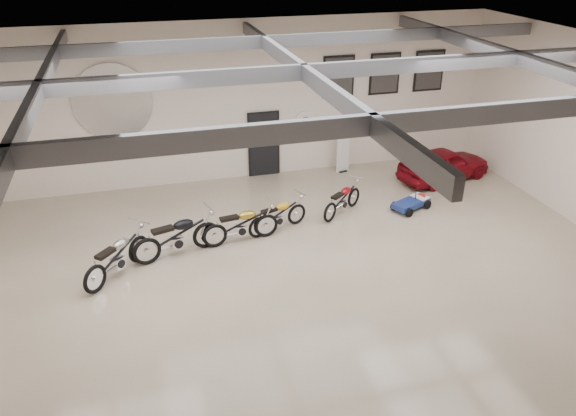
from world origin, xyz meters
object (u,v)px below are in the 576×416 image
object	(u,v)px
motorcycle_silver	(117,256)
motorcycle_yellow	(278,215)
vintage_car	(444,164)
motorcycle_gold	(241,224)
banner_stand	(343,147)
motorcycle_black	(176,235)
motorcycle_red	(342,199)
go_kart	(414,200)

from	to	relation	value
motorcycle_silver	motorcycle_yellow	distance (m)	4.32
motorcycle_yellow	vintage_car	size ratio (longest dim) A/B	0.58
motorcycle_gold	motorcycle_yellow	world-z (taller)	motorcycle_gold
motorcycle_gold	motorcycle_yellow	xyz separation A→B (m)	(1.07, 0.34, -0.05)
banner_stand	motorcycle_yellow	world-z (taller)	banner_stand
motorcycle_silver	vintage_car	size ratio (longest dim) A/B	0.66
motorcycle_black	motorcycle_gold	xyz separation A→B (m)	(1.66, 0.26, -0.05)
motorcycle_black	motorcycle_gold	distance (m)	1.68
motorcycle_gold	vintage_car	xyz separation A→B (m)	(7.11, 2.24, 0.02)
motorcycle_silver	motorcycle_yellow	world-z (taller)	motorcycle_silver
motorcycle_red	banner_stand	bearing A→B (deg)	32.62
motorcycle_silver	motorcycle_black	distance (m)	1.54
motorcycle_silver	motorcycle_yellow	size ratio (longest dim) A/B	1.15
motorcycle_silver	motorcycle_black	bearing A→B (deg)	-26.56
motorcycle_yellow	motorcycle_red	distance (m)	2.08
motorcycle_yellow	go_kart	xyz separation A→B (m)	(4.17, 0.24, -0.21)
motorcycle_yellow	vintage_car	xyz separation A→B (m)	(6.04, 1.91, 0.07)
motorcycle_black	motorcycle_gold	world-z (taller)	motorcycle_black
motorcycle_black	banner_stand	bearing A→B (deg)	18.23
banner_stand	go_kart	distance (m)	3.38
motorcycle_red	vintage_car	world-z (taller)	vintage_car
banner_stand	motorcycle_red	xyz separation A→B (m)	(-1.11, -2.93, -0.41)
motorcycle_red	go_kart	bearing A→B (deg)	-42.73
motorcycle_black	go_kart	world-z (taller)	motorcycle_black
motorcycle_yellow	motorcycle_red	size ratio (longest dim) A/B	1.03
motorcycle_gold	vintage_car	bearing A→B (deg)	10.06
motorcycle_yellow	vintage_car	bearing A→B (deg)	-3.45
motorcycle_gold	motorcycle_red	distance (m)	3.20
banner_stand	motorcycle_yellow	xyz separation A→B (m)	(-3.13, -3.41, -0.40)
banner_stand	motorcycle_silver	distance (m)	8.61
motorcycle_red	vintage_car	xyz separation A→B (m)	(4.02, 1.43, 0.08)
motorcycle_silver	motorcycle_red	size ratio (longest dim) A/B	1.18
motorcycle_silver	motorcycle_gold	size ratio (longest dim) A/B	1.05
motorcycle_gold	vintage_car	size ratio (longest dim) A/B	0.63
motorcycle_silver	vintage_car	distance (m)	10.65
motorcycle_gold	go_kart	world-z (taller)	motorcycle_gold
motorcycle_gold	go_kart	size ratio (longest dim) A/B	1.38
go_kart	vintage_car	size ratio (longest dim) A/B	0.46
motorcycle_black	motorcycle_red	distance (m)	4.88
banner_stand	vintage_car	xyz separation A→B (m)	(2.91, -1.50, -0.33)
vintage_car	motorcycle_silver	bearing A→B (deg)	92.55
motorcycle_red	motorcycle_gold	bearing A→B (deg)	157.97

